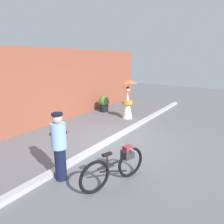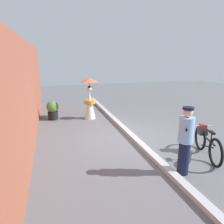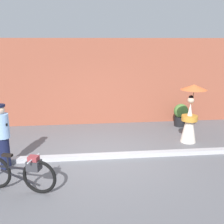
% 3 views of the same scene
% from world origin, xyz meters
% --- Properties ---
extents(ground_plane, '(30.00, 30.00, 0.00)m').
position_xyz_m(ground_plane, '(0.00, 0.00, 0.00)').
color(ground_plane, slate).
extents(building_wall, '(14.00, 0.40, 3.16)m').
position_xyz_m(building_wall, '(0.00, 3.35, 1.58)').
color(building_wall, brown).
rests_on(building_wall, ground_plane).
extents(sidewalk_curb, '(14.00, 0.20, 0.12)m').
position_xyz_m(sidewalk_curb, '(0.00, 0.00, 0.06)').
color(sidewalk_curb, '#B2B2B7').
rests_on(sidewalk_curb, ground_plane).
extents(bicycle_near_officer, '(1.69, 0.66, 0.82)m').
position_xyz_m(bicycle_near_officer, '(-1.88, -1.46, 0.43)').
color(bicycle_near_officer, black).
rests_on(bicycle_near_officer, ground_plane).
extents(person_officer, '(0.34, 0.34, 1.62)m').
position_xyz_m(person_officer, '(-2.48, -0.31, 0.86)').
color(person_officer, '#141938').
rests_on(person_officer, ground_plane).
extents(person_with_parasol, '(0.78, 0.78, 1.81)m').
position_xyz_m(person_with_parasol, '(2.72, 0.94, 0.90)').
color(person_with_parasol, silver).
rests_on(person_with_parasol, ground_plane).
extents(potted_plant_by_door, '(0.54, 0.52, 0.83)m').
position_xyz_m(potted_plant_by_door, '(3.05, 2.54, 0.45)').
color(potted_plant_by_door, black).
rests_on(potted_plant_by_door, ground_plane).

